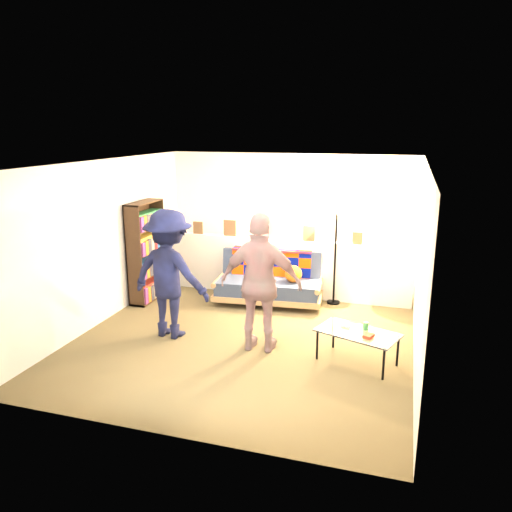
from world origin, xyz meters
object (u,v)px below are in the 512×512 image
Objects in this scene: person_left at (170,274)px; floor_lamp at (336,237)px; person_right at (261,284)px; futon_sofa at (270,282)px; bookshelf at (147,255)px; coffee_table at (358,334)px.

floor_lamp is at bearing -127.60° from person_left.
floor_lamp is at bearing -109.74° from person_right.
futon_sofa is 1.32m from floor_lamp.
floor_lamp is (3.05, 0.74, 0.35)m from bookshelf.
floor_lamp is 2.83m from person_left.
bookshelf reaches higher than coffee_table.
bookshelf is 0.92× the size of person_right.
person_right reaches higher than coffee_table.
floor_lamp is 0.89× the size of person_left.
person_right reaches higher than person_left.
person_right is at bearing 178.99° from coffee_table.
person_right is (0.37, -1.80, 0.56)m from futon_sofa.
floor_lamp reaches higher than coffee_table.
person_right is (-1.26, 0.02, 0.52)m from coffee_table.
person_left is at bearing 177.58° from coffee_table.
floor_lamp is (-0.60, 2.11, 0.75)m from coffee_table.
coffee_table is at bearing -20.54° from bookshelf.
coffee_table is 0.61× the size of person_right.
person_right reaches higher than futon_sofa.
person_left is at bearing -134.92° from floor_lamp.
futon_sofa is 1.02× the size of person_left.
futon_sofa is 2.44m from coffee_table.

